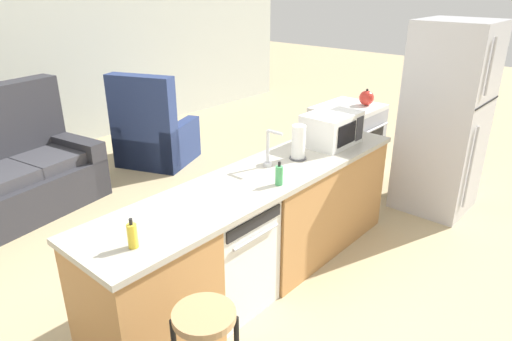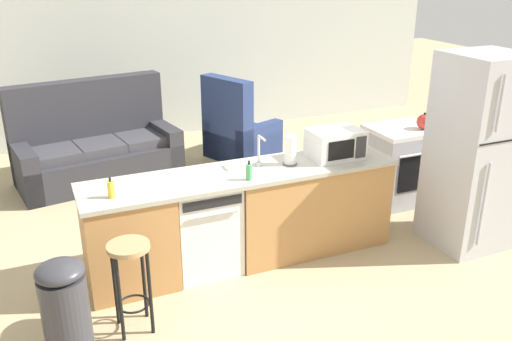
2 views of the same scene
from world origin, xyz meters
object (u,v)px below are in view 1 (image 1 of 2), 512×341
object	(u,v)px
soap_bottle	(279,175)
kettle	(367,98)
armchair	(154,138)
dish_soap_bottle	(132,235)
dishwasher	(224,253)
stove_range	(346,143)
refrigerator	(445,119)
paper_towel_roll	(298,143)
microwave	(332,129)

from	to	relation	value
soap_bottle	kettle	bearing A→B (deg)	14.55
armchair	dish_soap_bottle	bearing A→B (deg)	-127.99
kettle	soap_bottle	bearing A→B (deg)	-165.45
dish_soap_bottle	kettle	xyz separation A→B (m)	(3.56, 0.54, 0.01)
dishwasher	armchair	bearing A→B (deg)	62.71
stove_range	refrigerator	xyz separation A→B (m)	(-0.00, -1.10, 0.50)
stove_range	paper_towel_roll	xyz separation A→B (m)	(-1.73, -0.54, 0.59)
refrigerator	armchair	size ratio (longest dim) A/B	1.59
paper_towel_roll	soap_bottle	distance (m)	0.54
dishwasher	refrigerator	xyz separation A→B (m)	(2.60, -0.55, 0.53)
refrigerator	kettle	xyz separation A→B (m)	(0.17, 0.97, 0.03)
dishwasher	soap_bottle	world-z (taller)	soap_bottle
soap_bottle	dish_soap_bottle	bearing A→B (deg)	175.83
microwave	paper_towel_roll	distance (m)	0.49
stove_range	armchair	world-z (taller)	armchair
armchair	paper_towel_roll	bearing A→B (deg)	-100.76
dishwasher	soap_bottle	size ratio (longest dim) A/B	4.77
dishwasher	paper_towel_roll	world-z (taller)	paper_towel_roll
refrigerator	dish_soap_bottle	size ratio (longest dim) A/B	10.85
paper_towel_roll	dishwasher	bearing A→B (deg)	-179.71
stove_range	soap_bottle	size ratio (longest dim) A/B	5.11
dish_soap_bottle	armchair	bearing A→B (deg)	52.01
stove_range	refrigerator	bearing A→B (deg)	-90.01
stove_range	refrigerator	world-z (taller)	refrigerator
dish_soap_bottle	paper_towel_roll	bearing A→B (deg)	4.09
paper_towel_roll	armchair	distance (m)	2.79
kettle	refrigerator	bearing A→B (deg)	-99.85
paper_towel_roll	dish_soap_bottle	bearing A→B (deg)	-175.91
dishwasher	stove_range	bearing A→B (deg)	11.91
dishwasher	soap_bottle	bearing A→B (deg)	-28.31
paper_towel_roll	armchair	xyz separation A→B (m)	(0.51, 2.66, -0.69)
paper_towel_roll	soap_bottle	size ratio (longest dim) A/B	1.60
microwave	soap_bottle	world-z (taller)	microwave
microwave	dishwasher	bearing A→B (deg)	179.94
refrigerator	kettle	distance (m)	0.99
stove_range	soap_bottle	xyz separation A→B (m)	(-2.23, -0.75, 0.52)
dishwasher	stove_range	distance (m)	2.66
paper_towel_roll	armchair	world-z (taller)	armchair
soap_bottle	armchair	size ratio (longest dim) A/B	0.15
refrigerator	paper_towel_roll	world-z (taller)	refrigerator
kettle	dish_soap_bottle	bearing A→B (deg)	-171.42
microwave	stove_range	bearing A→B (deg)	23.81
kettle	stove_range	bearing A→B (deg)	143.32
dishwasher	microwave	xyz separation A→B (m)	(1.35, -0.00, 0.62)
dishwasher	microwave	bearing A→B (deg)	-0.06
soap_bottle	armchair	distance (m)	3.10
dishwasher	paper_towel_roll	size ratio (longest dim) A/B	2.98
dishwasher	dish_soap_bottle	world-z (taller)	dish_soap_bottle
refrigerator	kettle	world-z (taller)	refrigerator
microwave	paper_towel_roll	xyz separation A→B (m)	(-0.48, 0.01, -0.00)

